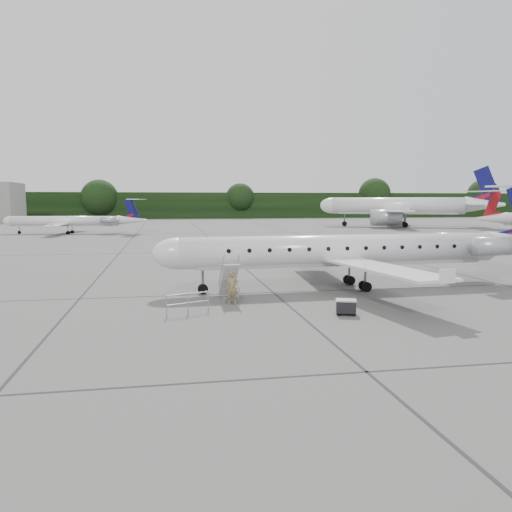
{
  "coord_description": "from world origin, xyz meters",
  "views": [
    {
      "loc": [
        -13.25,
        -26.11,
        5.46
      ],
      "look_at": [
        -8.18,
        1.9,
        2.3
      ],
      "focal_mm": 35.0,
      "sensor_mm": 36.0,
      "label": 1
    }
  ],
  "objects": [
    {
      "name": "treeline",
      "position": [
        0.0,
        130.0,
        4.0
      ],
      "size": [
        260.0,
        4.0,
        8.0
      ],
      "primitive_type": "cube",
      "color": "black",
      "rests_on": "ground"
    },
    {
      "name": "bg_regional_left",
      "position": [
        -29.73,
        60.9,
        2.93
      ],
      "size": [
        24.34,
        19.02,
        5.86
      ],
      "primitive_type": null,
      "rotation": [
        0.0,
        0.0,
        -0.14
      ],
      "color": "silver",
      "rests_on": "ground"
    },
    {
      "name": "safety_railing",
      "position": [
        -12.27,
        -2.27,
        0.5
      ],
      "size": [
        2.06,
        0.93,
        1.0
      ],
      "primitive_type": null,
      "rotation": [
        0.0,
        0.0,
        0.4
      ],
      "color": "gray",
      "rests_on": "ground"
    },
    {
      "name": "ground",
      "position": [
        0.0,
        0.0,
        0.0
      ],
      "size": [
        320.0,
        320.0,
        0.0
      ],
      "primitive_type": "plane",
      "color": "#575754",
      "rests_on": "ground"
    },
    {
      "name": "passenger",
      "position": [
        -9.85,
        -0.32,
        0.88
      ],
      "size": [
        0.67,
        0.47,
        1.77
      ],
      "primitive_type": "imported",
      "rotation": [
        0.0,
        0.0,
        -0.07
      ],
      "color": "olive",
      "rests_on": "ground"
    },
    {
      "name": "bg_narrowbody",
      "position": [
        34.49,
        71.79,
        6.13
      ],
      "size": [
        41.18,
        36.3,
        12.26
      ],
      "primitive_type": null,
      "rotation": [
        0.0,
        0.0,
        -0.42
      ],
      "color": "silver",
      "rests_on": "ground"
    },
    {
      "name": "main_regional_jet",
      "position": [
        -2.39,
        3.27,
        3.35
      ],
      "size": [
        26.85,
        19.83,
        6.7
      ],
      "primitive_type": null,
      "rotation": [
        0.0,
        0.0,
        0.04
      ],
      "color": "silver",
      "rests_on": "ground"
    },
    {
      "name": "baggage_cart",
      "position": [
        -4.8,
        -3.72,
        0.4
      ],
      "size": [
        1.1,
        0.99,
        0.8
      ],
      "primitive_type": null,
      "rotation": [
        0.0,
        0.0,
        -0.31
      ],
      "color": "black",
      "rests_on": "ground"
    },
    {
      "name": "airstair",
      "position": [
        -9.9,
        0.91,
        1.05
      ],
      "size": [
        0.93,
        2.2,
        2.1
      ],
      "primitive_type": null,
      "rotation": [
        0.0,
        0.0,
        0.04
      ],
      "color": "silver",
      "rests_on": "ground"
    }
  ]
}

